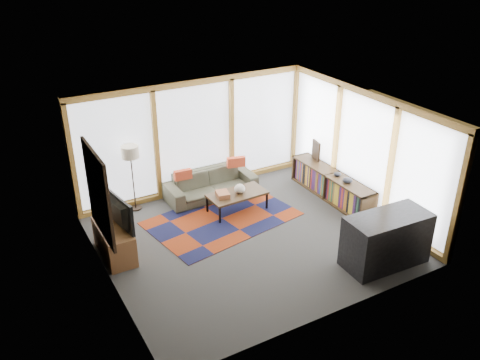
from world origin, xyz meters
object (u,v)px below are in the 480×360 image
bookshelf (331,186)px  bar_counter (386,240)px  coffee_table (237,202)px  television (114,213)px  floor_lamp (133,178)px  tv_console (114,241)px  sofa (211,184)px

bookshelf → bar_counter: 2.55m
coffee_table → bookshelf: bearing=-14.1°
television → bar_counter: bearing=-131.2°
television → bookshelf: bearing=-100.8°
floor_lamp → bookshelf: 4.35m
tv_console → bar_counter: bar_counter is taller
floor_lamp → bar_counter: floor_lamp is taller
coffee_table → tv_console: 2.80m
tv_console → bar_counter: (4.15, -2.62, 0.19)m
floor_lamp → television: 1.74m
sofa → bookshelf: (2.31, -1.39, 0.01)m
floor_lamp → tv_console: 1.79m
floor_lamp → sofa: bearing=-9.6°
television → tv_console: bearing=62.8°
bookshelf → bar_counter: bar_counter is taller
floor_lamp → coffee_table: (1.88, -1.14, -0.52)m
television → bar_counter: television is taller
sofa → coffee_table: 0.89m
coffee_table → television: (-2.72, -0.37, 0.68)m
sofa → tv_console: 2.85m
television → floor_lamp: bearing=-38.1°
coffee_table → bar_counter: size_ratio=0.81×
coffee_table → bookshelf: 2.18m
bookshelf → coffee_table: bearing=165.9°
sofa → tv_console: sofa is taller
floor_lamp → bar_counter: (3.25, -4.11, -0.25)m
sofa → television: bearing=-154.0°
coffee_table → bar_counter: (1.38, -2.97, 0.28)m
floor_lamp → bar_counter: size_ratio=0.96×
sofa → floor_lamp: 1.76m
coffee_table → bookshelf: (2.11, -0.53, 0.10)m
floor_lamp → bookshelf: (3.99, -1.67, -0.43)m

